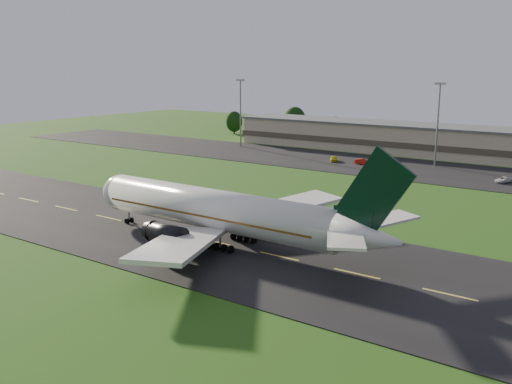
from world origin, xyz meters
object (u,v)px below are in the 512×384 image
Objects in this scene: service_vehicle_b at (362,162)px; service_vehicle_c at (504,180)px; light_mast_west at (240,105)px; service_vehicle_a at (334,159)px; airliner at (220,211)px; terminal at (461,143)px; light_mast_centre at (438,114)px.

service_vehicle_c is (34.04, -3.50, -0.10)m from service_vehicle_b.
service_vehicle_c is (78.77, -12.55, -12.04)m from light_mast_west.
service_vehicle_a is 42.38m from service_vehicle_c.
light_mast_west is at bearing 125.10° from airliner.
terminal is 18.45m from light_mast_centre.
service_vehicle_a is (-19.65, 71.29, -3.84)m from airliner.
service_vehicle_a is 8.17m from service_vehicle_b.
service_vehicle_b is (-16.68, -25.23, -3.19)m from terminal.
airliner reaches higher than service_vehicle_c.
service_vehicle_a is at bearing 105.42° from airliner.
light_mast_west is at bearing 94.54° from service_vehicle_b.
service_vehicle_b is (-11.48, 70.95, -3.86)m from airliner.
light_mast_centre is 4.72× the size of service_vehicle_c.
light_mast_centre is at bearing -94.95° from terminal.
light_mast_centre is 4.77× the size of service_vehicle_b.
service_vehicle_a is (-24.84, -24.89, -3.17)m from terminal.
light_mast_centre is 27.70m from service_vehicle_a.
light_mast_west is 47.17m from service_vehicle_b.
light_mast_west reaches higher than airliner.
terminal is at bearing 14.76° from light_mast_west.
terminal is 64.10m from light_mast_west.
airliner is at bearing -92.72° from light_mast_centre.
light_mast_west is 4.77× the size of service_vehicle_b.
terminal is 35.31m from service_vehicle_a.
service_vehicle_a is at bearing -13.40° from light_mast_west.
airliner reaches higher than service_vehicle_a.
airliner is 0.35× the size of terminal.
terminal reaches higher than service_vehicle_b.
service_vehicle_a is at bearing -164.70° from service_vehicle_c.
service_vehicle_a is (-23.44, -8.71, -11.92)m from light_mast_centre.
light_mast_centre is at bearing 87.30° from airliner.
service_vehicle_b is at bearing -149.35° from light_mast_centre.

